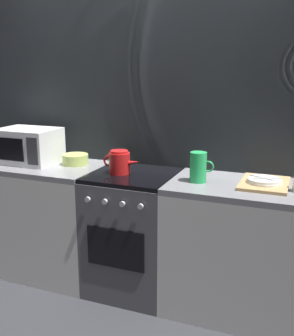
# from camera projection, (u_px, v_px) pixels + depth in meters

# --- Properties ---
(ground_plane) EXTENTS (8.00, 8.00, 0.00)m
(ground_plane) POSITION_uv_depth(u_px,v_px,m) (134.00, 287.00, 3.13)
(ground_plane) COLOR #2D2D33
(back_wall) EXTENTS (3.60, 0.05, 2.40)m
(back_wall) POSITION_uv_depth(u_px,v_px,m) (150.00, 126.00, 3.13)
(back_wall) COLOR gray
(back_wall) RESTS_ON ground_plane
(counter_left) EXTENTS (1.20, 0.60, 0.90)m
(counter_left) POSITION_uv_depth(u_px,v_px,m) (33.00, 216.00, 3.34)
(counter_left) COLOR silver
(counter_left) RESTS_ON ground_plane
(stove_unit) EXTENTS (0.60, 0.63, 0.90)m
(stove_unit) POSITION_uv_depth(u_px,v_px,m) (133.00, 232.00, 3.02)
(stove_unit) COLOR #4C4C51
(stove_unit) RESTS_ON ground_plane
(counter_right) EXTENTS (1.20, 0.60, 0.90)m
(counter_right) POSITION_uv_depth(u_px,v_px,m) (258.00, 252.00, 2.70)
(counter_right) COLOR silver
(counter_right) RESTS_ON ground_plane
(microwave) EXTENTS (0.46, 0.35, 0.27)m
(microwave) POSITION_uv_depth(u_px,v_px,m) (28.00, 146.00, 3.21)
(microwave) COLOR white
(microwave) RESTS_ON counter_left
(kettle) EXTENTS (0.28, 0.15, 0.17)m
(kettle) POSITION_uv_depth(u_px,v_px,m) (120.00, 162.00, 2.89)
(kettle) COLOR red
(kettle) RESTS_ON stove_unit
(mixing_bowl) EXTENTS (0.20, 0.20, 0.08)m
(mixing_bowl) POSITION_uv_depth(u_px,v_px,m) (75.00, 159.00, 3.17)
(mixing_bowl) COLOR #B7D166
(mixing_bowl) RESTS_ON counter_left
(pitcher) EXTENTS (0.16, 0.11, 0.20)m
(pitcher) POSITION_uv_depth(u_px,v_px,m) (198.00, 167.00, 2.68)
(pitcher) COLOR green
(pitcher) RESTS_ON counter_right
(dish_pile) EXTENTS (0.30, 0.40, 0.06)m
(dish_pile) POSITION_uv_depth(u_px,v_px,m) (264.00, 182.00, 2.62)
(dish_pile) COLOR tan
(dish_pile) RESTS_ON counter_right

